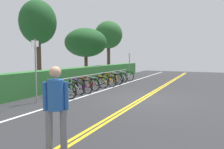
# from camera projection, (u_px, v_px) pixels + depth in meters

# --- Properties ---
(ground_plane) EXTENTS (37.01, 10.46, 0.05)m
(ground_plane) POSITION_uv_depth(u_px,v_px,m) (143.00, 99.00, 9.71)
(ground_plane) COLOR #2B2B2D
(centre_line_yellow_inner) EXTENTS (33.31, 0.10, 0.00)m
(centre_line_yellow_inner) POSITION_uv_depth(u_px,v_px,m) (145.00, 99.00, 9.67)
(centre_line_yellow_inner) COLOR gold
(centre_line_yellow_inner) RESTS_ON ground_plane
(centre_line_yellow_outer) EXTENTS (33.31, 0.10, 0.00)m
(centre_line_yellow_outer) POSITION_uv_depth(u_px,v_px,m) (141.00, 98.00, 9.74)
(centre_line_yellow_outer) COLOR gold
(centre_line_yellow_outer) RESTS_ON ground_plane
(bike_lane_stripe_white) EXTENTS (33.31, 0.12, 0.00)m
(bike_lane_stripe_white) POSITION_uv_depth(u_px,v_px,m) (91.00, 94.00, 10.82)
(bike_lane_stripe_white) COLOR white
(bike_lane_stripe_white) RESTS_ON ground_plane
(bike_rack) EXTENTS (8.85, 0.05, 0.84)m
(bike_rack) POSITION_uv_depth(u_px,v_px,m) (100.00, 77.00, 13.30)
(bike_rack) COLOR #9EA0A5
(bike_rack) RESTS_ON ground_plane
(bicycle_0) EXTENTS (0.46, 1.77, 0.74)m
(bicycle_0) POSITION_uv_depth(u_px,v_px,m) (60.00, 90.00, 9.77)
(bicycle_0) COLOR black
(bicycle_0) RESTS_ON ground_plane
(bicycle_1) EXTENTS (0.46, 1.75, 0.68)m
(bicycle_1) POSITION_uv_depth(u_px,v_px,m) (69.00, 88.00, 10.67)
(bicycle_1) COLOR black
(bicycle_1) RESTS_ON ground_plane
(bicycle_2) EXTENTS (0.52, 1.72, 0.74)m
(bicycle_2) POSITION_uv_depth(u_px,v_px,m) (80.00, 86.00, 11.29)
(bicycle_2) COLOR black
(bicycle_2) RESTS_ON ground_plane
(bicycle_3) EXTENTS (0.46, 1.68, 0.71)m
(bicycle_3) POSITION_uv_depth(u_px,v_px,m) (88.00, 84.00, 12.16)
(bicycle_3) COLOR black
(bicycle_3) RESTS_ON ground_plane
(bicycle_4) EXTENTS (0.46, 1.66, 0.71)m
(bicycle_4) POSITION_uv_depth(u_px,v_px,m) (95.00, 82.00, 12.97)
(bicycle_4) COLOR black
(bicycle_4) RESTS_ON ground_plane
(bicycle_5) EXTENTS (0.46, 1.69, 0.68)m
(bicycle_5) POSITION_uv_depth(u_px,v_px,m) (105.00, 81.00, 13.64)
(bicycle_5) COLOR black
(bicycle_5) RESTS_ON ground_plane
(bicycle_6) EXTENTS (0.53, 1.84, 0.78)m
(bicycle_6) POSITION_uv_depth(u_px,v_px,m) (111.00, 79.00, 14.50)
(bicycle_6) COLOR black
(bicycle_6) RESTS_ON ground_plane
(bicycle_7) EXTENTS (0.46, 1.72, 0.74)m
(bicycle_7) POSITION_uv_depth(u_px,v_px,m) (113.00, 78.00, 15.25)
(bicycle_7) COLOR black
(bicycle_7) RESTS_ON ground_plane
(bicycle_8) EXTENTS (0.52, 1.64, 0.70)m
(bicycle_8) POSITION_uv_depth(u_px,v_px,m) (118.00, 77.00, 16.11)
(bicycle_8) COLOR black
(bicycle_8) RESTS_ON ground_plane
(bicycle_9) EXTENTS (0.50, 1.78, 0.77)m
(bicycle_9) POSITION_uv_depth(u_px,v_px,m) (124.00, 76.00, 16.91)
(bicycle_9) COLOR black
(bicycle_9) RESTS_ON ground_plane
(pedestrian) EXTENTS (0.32, 0.43, 1.69)m
(pedestrian) POSITION_uv_depth(u_px,v_px,m) (56.00, 103.00, 4.22)
(pedestrian) COLOR slate
(pedestrian) RESTS_ON ground_plane
(sign_post_near) EXTENTS (0.36, 0.06, 2.55)m
(sign_post_near) POSITION_uv_depth(u_px,v_px,m) (36.00, 65.00, 8.70)
(sign_post_near) COLOR gray
(sign_post_near) RESTS_ON ground_plane
(sign_post_far) EXTENTS (0.36, 0.07, 2.14)m
(sign_post_far) POSITION_uv_depth(u_px,v_px,m) (129.00, 63.00, 17.74)
(sign_post_far) COLOR gray
(sign_post_far) RESTS_ON ground_plane
(hedge_backdrop) EXTENTS (17.80, 0.83, 1.14)m
(hedge_backdrop) POSITION_uv_depth(u_px,v_px,m) (89.00, 75.00, 15.35)
(hedge_backdrop) COLOR #2D6B30
(hedge_backdrop) RESTS_ON ground_plane
(tree_mid) EXTENTS (2.27, 2.27, 5.34)m
(tree_mid) POSITION_uv_depth(u_px,v_px,m) (38.00, 23.00, 13.54)
(tree_mid) COLOR #473323
(tree_mid) RESTS_ON ground_plane
(tree_far_right) EXTENTS (3.38, 3.38, 4.11)m
(tree_far_right) POSITION_uv_depth(u_px,v_px,m) (86.00, 43.00, 17.61)
(tree_far_right) COLOR #473323
(tree_far_right) RESTS_ON ground_plane
(tree_extra) EXTENTS (2.80, 2.80, 5.41)m
(tree_extra) POSITION_uv_depth(u_px,v_px,m) (109.00, 35.00, 22.10)
(tree_extra) COLOR #473323
(tree_extra) RESTS_ON ground_plane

